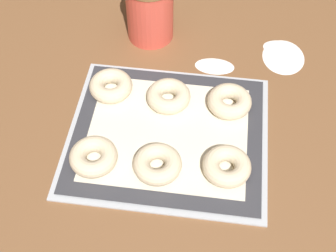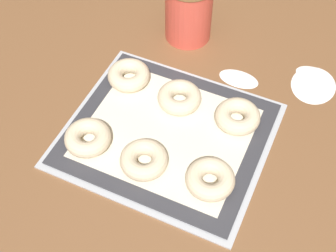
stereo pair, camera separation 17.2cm
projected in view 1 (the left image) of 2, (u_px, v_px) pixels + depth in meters
ground_plane at (173, 136)px, 0.98m from camera, size 2.80×2.80×0.00m
baking_tray at (168, 133)px, 0.98m from camera, size 0.42×0.37×0.01m
baking_mat at (168, 131)px, 0.98m from camera, size 0.39×0.34×0.00m
bagel_front_left at (94, 157)px, 0.92m from camera, size 0.10×0.10×0.03m
bagel_front_center at (157, 164)px, 0.91m from camera, size 0.10×0.10×0.03m
bagel_front_right at (227, 166)px, 0.90m from camera, size 0.10×0.10×0.03m
bagel_back_left at (111, 86)px, 1.03m from camera, size 0.10×0.10×0.03m
bagel_back_center at (169, 96)px, 1.01m from camera, size 0.10×0.10×0.03m
bagel_back_right at (229, 101)px, 1.00m from camera, size 0.10×0.10×0.03m
flour_canister at (150, 9)px, 1.11m from camera, size 0.12×0.12×0.16m
flour_patch_near at (215, 66)px, 1.10m from camera, size 0.09×0.05×0.00m
flour_patch_far at (283, 57)px, 1.12m from camera, size 0.10×0.12×0.00m
flour_patch_side at (280, 47)px, 1.14m from camera, size 0.08×0.05×0.00m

